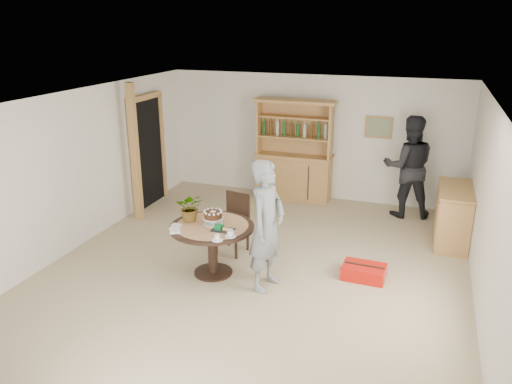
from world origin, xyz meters
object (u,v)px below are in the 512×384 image
object	(u,v)px
dining_table	(212,235)
dining_chair	(235,219)
adult_person	(409,167)
sideboard	(453,215)
hutch	(294,166)
red_suitcase	(364,272)
teen_boy	(267,226)

from	to	relation	value
dining_table	dining_chair	bearing A→B (deg)	89.06
dining_chair	adult_person	distance (m)	3.52
sideboard	adult_person	world-z (taller)	adult_person
hutch	dining_table	world-z (taller)	hutch
hutch	red_suitcase	xyz separation A→B (m)	(1.85, -2.97, -0.59)
sideboard	dining_table	world-z (taller)	sideboard
sideboard	red_suitcase	distance (m)	2.13
dining_table	adult_person	distance (m)	4.15
adult_person	sideboard	bearing A→B (deg)	116.67
dining_table	adult_person	xyz separation A→B (m)	(2.48, 3.30, 0.35)
hutch	red_suitcase	world-z (taller)	hutch
sideboard	teen_boy	bearing A→B (deg)	-135.37
dining_table	teen_boy	bearing A→B (deg)	-6.71
teen_boy	adult_person	bearing A→B (deg)	-14.66
teen_boy	red_suitcase	world-z (taller)	teen_boy
hutch	dining_chair	world-z (taller)	hutch
hutch	sideboard	world-z (taller)	hutch
red_suitcase	dining_chair	bearing A→B (deg)	175.49
dining_table	hutch	bearing A→B (deg)	86.04
hutch	adult_person	bearing A→B (deg)	-6.16
red_suitcase	teen_boy	bearing A→B (deg)	-149.11
dining_table	sideboard	bearing A→B (deg)	35.04
teen_boy	adult_person	distance (m)	3.77
dining_chair	adult_person	world-z (taller)	adult_person
hutch	teen_boy	size ratio (longest dim) A/B	1.13
hutch	dining_table	size ratio (longest dim) A/B	1.70
dining_table	adult_person	size ratio (longest dim) A/B	0.63
teen_boy	hutch	bearing A→B (deg)	20.33
hutch	teen_boy	bearing A→B (deg)	-80.58
teen_boy	sideboard	bearing A→B (deg)	-34.46
hutch	dining_chair	xyz separation A→B (m)	(-0.23, -2.72, -0.15)
teen_boy	red_suitcase	distance (m)	1.63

